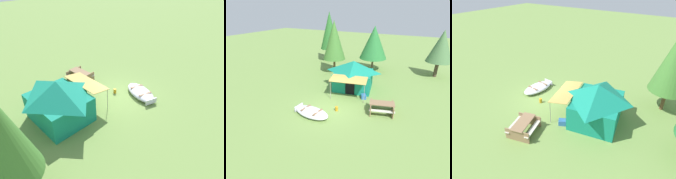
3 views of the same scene
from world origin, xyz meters
The scene contains 6 objects.
ground_plane centered at (0.00, 0.00, 0.00)m, with size 80.00×80.00×0.00m, color olive.
beached_rowboat centered at (-0.79, -1.38, 0.24)m, with size 2.69×1.52×0.47m.
canvas_cabin_tent centered at (-0.03, 3.99, 1.30)m, with size 3.91×4.57×2.51m.
picnic_table centered at (3.29, 1.10, 0.47)m, with size 1.99×1.83×0.76m.
cooler_box centered at (1.49, 2.54, 0.17)m, with size 0.48×0.37×0.33m, color #2F65AE.
fuel_can centered at (0.43, -0.09, 0.16)m, with size 0.20×0.20×0.32m, color orange.
Camera 1 is at (-9.51, 6.75, 8.12)m, focal length 33.66 mm.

